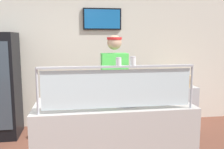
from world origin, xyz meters
TOP-DOWN VIEW (x-y plane):
  - shop_rear_unit at (0.92, 2.45)m, footprint 6.24×0.13m
  - serving_counter at (0.92, 0.39)m, footprint 1.84×0.79m
  - sneeze_guard at (0.92, 0.06)m, footprint 1.66×0.06m
  - pizza_tray at (1.05, 0.39)m, footprint 0.46×0.46m
  - pizza_server at (1.02, 0.37)m, footprint 0.12×0.29m
  - parmesan_shaker at (0.92, 0.06)m, footprint 0.06×0.06m
  - pepper_flake_shaker at (1.07, 0.06)m, footprint 0.06×0.06m
  - worker_figure at (1.05, 1.08)m, footprint 0.41×0.50m
  - prep_shelf at (2.38, 1.96)m, footprint 0.70×0.55m
  - pizza_box_stack at (2.38, 1.96)m, footprint 0.50×0.48m

SIDE VIEW (x-z plane):
  - prep_shelf at x=2.38m, z-range 0.00..0.81m
  - serving_counter at x=0.92m, z-range 0.00..0.95m
  - pizza_box_stack at x=2.38m, z-range 0.81..1.04m
  - pizza_tray at x=1.05m, z-range 0.95..0.98m
  - pizza_server at x=1.02m, z-range 0.99..0.99m
  - worker_figure at x=1.05m, z-range 0.13..1.89m
  - sneeze_guard at x=0.92m, z-range 1.01..1.49m
  - shop_rear_unit at x=0.92m, z-range 0.01..2.71m
  - parmesan_shaker at x=0.92m, z-range 1.43..1.52m
  - pepper_flake_shaker at x=1.07m, z-range 1.43..1.52m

